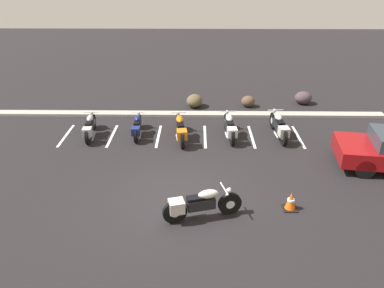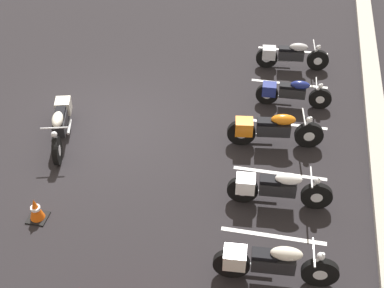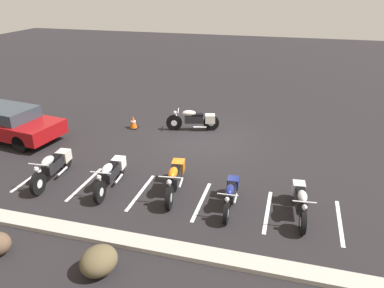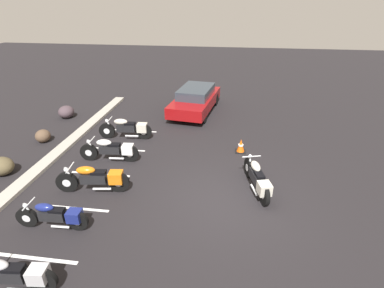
{
  "view_description": "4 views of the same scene",
  "coord_description": "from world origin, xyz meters",
  "px_view_note": "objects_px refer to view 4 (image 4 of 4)",
  "views": [
    {
      "loc": [
        0.56,
        -9.24,
        6.38
      ],
      "look_at": [
        0.41,
        1.89,
        0.86
      ],
      "focal_mm": 35.0,
      "sensor_mm": 36.0,
      "label": 1
    },
    {
      "loc": [
        9.95,
        4.09,
        8.23
      ],
      "look_at": [
        1.2,
        2.35,
        0.79
      ],
      "focal_mm": 50.0,
      "sensor_mm": 36.0,
      "label": 2
    },
    {
      "loc": [
        -3.15,
        13.16,
        5.82
      ],
      "look_at": [
        -0.0,
        1.82,
        0.62
      ],
      "focal_mm": 35.0,
      "sensor_mm": 36.0,
      "label": 3
    },
    {
      "loc": [
        -7.38,
        -0.02,
        5.53
      ],
      "look_at": [
        1.45,
        1.2,
        1.1
      ],
      "focal_mm": 28.0,
      "sensor_mm": 36.0,
      "label": 4
    }
  ],
  "objects_px": {
    "car_red": "(195,99)",
    "traffic_cone": "(241,146)",
    "motorcycle_cream_featured": "(257,178)",
    "landscape_rock_2": "(1,166)",
    "parked_bike_1": "(55,216)",
    "landscape_rock_1": "(66,112)",
    "parked_bike_2": "(96,178)",
    "landscape_rock_0": "(43,136)",
    "parked_bike_3": "(112,150)",
    "parked_bike_0": "(11,275)",
    "parked_bike_4": "(128,128)"
  },
  "relations": [
    {
      "from": "motorcycle_cream_featured",
      "to": "landscape_rock_2",
      "type": "relative_size",
      "value": 2.53
    },
    {
      "from": "parked_bike_4",
      "to": "landscape_rock_0",
      "type": "relative_size",
      "value": 3.51
    },
    {
      "from": "parked_bike_1",
      "to": "parked_bike_4",
      "type": "bearing_deg",
      "value": -92.98
    },
    {
      "from": "motorcycle_cream_featured",
      "to": "parked_bike_3",
      "type": "height_order",
      "value": "motorcycle_cream_featured"
    },
    {
      "from": "landscape_rock_1",
      "to": "landscape_rock_0",
      "type": "bearing_deg",
      "value": -170.89
    },
    {
      "from": "parked_bike_0",
      "to": "car_red",
      "type": "xyz_separation_m",
      "value": [
        11.17,
        -2.35,
        0.25
      ]
    },
    {
      "from": "motorcycle_cream_featured",
      "to": "traffic_cone",
      "type": "relative_size",
      "value": 3.99
    },
    {
      "from": "parked_bike_1",
      "to": "landscape_rock_0",
      "type": "bearing_deg",
      "value": -57.39
    },
    {
      "from": "parked_bike_0",
      "to": "parked_bike_2",
      "type": "height_order",
      "value": "parked_bike_2"
    },
    {
      "from": "motorcycle_cream_featured",
      "to": "parked_bike_1",
      "type": "distance_m",
      "value": 5.84
    },
    {
      "from": "parked_bike_2",
      "to": "traffic_cone",
      "type": "relative_size",
      "value": 4.17
    },
    {
      "from": "landscape_rock_1",
      "to": "parked_bike_1",
      "type": "bearing_deg",
      "value": -153.23
    },
    {
      "from": "parked_bike_0",
      "to": "car_red",
      "type": "distance_m",
      "value": 11.42
    },
    {
      "from": "landscape_rock_2",
      "to": "parked_bike_3",
      "type": "bearing_deg",
      "value": -67.58
    },
    {
      "from": "parked_bike_1",
      "to": "traffic_cone",
      "type": "distance_m",
      "value": 6.98
    },
    {
      "from": "landscape_rock_1",
      "to": "parked_bike_3",
      "type": "bearing_deg",
      "value": -134.73
    },
    {
      "from": "parked_bike_3",
      "to": "parked_bike_2",
      "type": "bearing_deg",
      "value": 92.96
    },
    {
      "from": "car_red",
      "to": "landscape_rock_0",
      "type": "relative_size",
      "value": 6.97
    },
    {
      "from": "parked_bike_2",
      "to": "traffic_cone",
      "type": "xyz_separation_m",
      "value": [
        3.3,
        -4.47,
        -0.22
      ]
    },
    {
      "from": "landscape_rock_0",
      "to": "traffic_cone",
      "type": "distance_m",
      "value": 8.21
    },
    {
      "from": "motorcycle_cream_featured",
      "to": "parked_bike_2",
      "type": "bearing_deg",
      "value": 82.88
    },
    {
      "from": "parked_bike_4",
      "to": "parked_bike_1",
      "type": "bearing_deg",
      "value": 85.18
    },
    {
      "from": "traffic_cone",
      "to": "parked_bike_3",
      "type": "bearing_deg",
      "value": 106.21
    },
    {
      "from": "landscape_rock_2",
      "to": "traffic_cone",
      "type": "distance_m",
      "value": 8.59
    },
    {
      "from": "landscape_rock_2",
      "to": "motorcycle_cream_featured",
      "type": "bearing_deg",
      "value": -88.81
    },
    {
      "from": "parked_bike_2",
      "to": "parked_bike_3",
      "type": "xyz_separation_m",
      "value": [
        1.93,
        0.24,
        -0.02
      ]
    },
    {
      "from": "traffic_cone",
      "to": "car_red",
      "type": "bearing_deg",
      "value": 28.68
    },
    {
      "from": "landscape_rock_0",
      "to": "landscape_rock_2",
      "type": "xyz_separation_m",
      "value": [
        -2.56,
        -0.08,
        0.04
      ]
    },
    {
      "from": "parked_bike_1",
      "to": "parked_bike_2",
      "type": "height_order",
      "value": "parked_bike_2"
    },
    {
      "from": "traffic_cone",
      "to": "parked_bike_1",
      "type": "bearing_deg",
      "value": 136.18
    },
    {
      "from": "car_red",
      "to": "motorcycle_cream_featured",
      "type": "bearing_deg",
      "value": 30.19
    },
    {
      "from": "parked_bike_3",
      "to": "landscape_rock_2",
      "type": "height_order",
      "value": "parked_bike_3"
    },
    {
      "from": "parked_bike_1",
      "to": "landscape_rock_1",
      "type": "xyz_separation_m",
      "value": [
        7.56,
        3.81,
        -0.1
      ]
    },
    {
      "from": "car_red",
      "to": "parked_bike_4",
      "type": "bearing_deg",
      "value": -25.39
    },
    {
      "from": "landscape_rock_0",
      "to": "parked_bike_0",
      "type": "bearing_deg",
      "value": -152.27
    },
    {
      "from": "parked_bike_2",
      "to": "landscape_rock_0",
      "type": "height_order",
      "value": "parked_bike_2"
    },
    {
      "from": "parked_bike_4",
      "to": "landscape_rock_1",
      "type": "bearing_deg",
      "value": -30.88
    },
    {
      "from": "parked_bike_4",
      "to": "traffic_cone",
      "type": "relative_size",
      "value": 4.19
    },
    {
      "from": "motorcycle_cream_featured",
      "to": "traffic_cone",
      "type": "bearing_deg",
      "value": -4.92
    },
    {
      "from": "parked_bike_2",
      "to": "parked_bike_3",
      "type": "distance_m",
      "value": 1.95
    },
    {
      "from": "parked_bike_1",
      "to": "parked_bike_4",
      "type": "xyz_separation_m",
      "value": [
        5.62,
        -0.06,
        0.07
      ]
    },
    {
      "from": "landscape_rock_0",
      "to": "landscape_rock_2",
      "type": "bearing_deg",
      "value": -178.19
    },
    {
      "from": "car_red",
      "to": "traffic_cone",
      "type": "bearing_deg",
      "value": 36.63
    },
    {
      "from": "motorcycle_cream_featured",
      "to": "landscape_rock_1",
      "type": "distance_m",
      "value": 10.46
    },
    {
      "from": "parked_bike_2",
      "to": "parked_bike_4",
      "type": "bearing_deg",
      "value": -93.44
    },
    {
      "from": "parked_bike_0",
      "to": "landscape_rock_2",
      "type": "relative_size",
      "value": 2.42
    },
    {
      "from": "parked_bike_0",
      "to": "parked_bike_4",
      "type": "relative_size",
      "value": 0.91
    },
    {
      "from": "parked_bike_2",
      "to": "landscape_rock_1",
      "type": "bearing_deg",
      "value": -62.29
    },
    {
      "from": "car_red",
      "to": "traffic_cone",
      "type": "distance_m",
      "value": 4.9
    },
    {
      "from": "landscape_rock_0",
      "to": "traffic_cone",
      "type": "bearing_deg",
      "value": -88.51
    }
  ]
}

